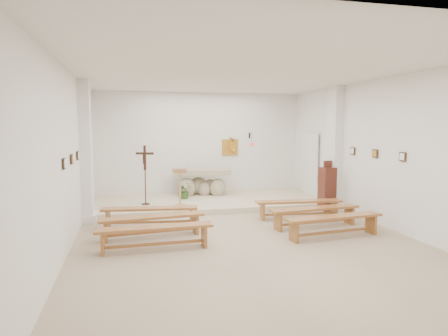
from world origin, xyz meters
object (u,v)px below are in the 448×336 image
object	(u,v)px
lectern	(180,187)
bench_right_front	(299,205)
crucifix_stand	(145,171)
bench_left_second	(152,221)
bench_right_third	(334,221)
bench_left_front	(150,212)
bench_left_third	(155,232)
bench_right_second	(315,212)
altar	(202,184)
donation_pedestal	(327,188)

from	to	relation	value
lectern	bench_right_front	bearing A→B (deg)	-17.17
crucifix_stand	bench_left_second	world-z (taller)	crucifix_stand
bench_left_second	bench_right_third	xyz separation A→B (m)	(3.79, -0.91, 0.00)
bench_left_front	bench_left_second	distance (m)	0.91
crucifix_stand	bench_left_third	xyz separation A→B (m)	(0.01, -3.85, -0.77)
bench_left_front	bench_right_second	xyz separation A→B (m)	(3.79, -0.91, 0.00)
lectern	crucifix_stand	distance (m)	1.14
bench_left_second	bench_left_third	bearing A→B (deg)	-96.53
lectern	bench_right_third	size ratio (longest dim) A/B	0.49
lectern	bench_right_front	xyz separation A→B (m)	(2.88, -1.53, -0.34)
bench_left_second	bench_right_third	size ratio (longest dim) A/B	1.00
bench_left_front	bench_right_third	bearing A→B (deg)	-17.90
bench_right_second	crucifix_stand	bearing A→B (deg)	136.68
bench_left_second	bench_left_third	world-z (taller)	same
altar	bench_left_third	size ratio (longest dim) A/B	0.83
altar	bench_right_front	xyz separation A→B (m)	(1.94, -3.25, -0.15)
bench_right_second	bench_left_third	distance (m)	3.90
altar	crucifix_stand	world-z (taller)	crucifix_stand
bench_right_second	bench_right_third	world-z (taller)	same
donation_pedestal	bench_right_second	distance (m)	2.10
bench_right_front	bench_right_second	world-z (taller)	same
altar	donation_pedestal	xyz separation A→B (m)	(3.15, -2.46, 0.12)
bench_left_second	bench_right_second	xyz separation A→B (m)	(3.79, 0.00, 0.00)
crucifix_stand	bench_left_front	world-z (taller)	crucifix_stand
donation_pedestal	bench_right_third	bearing A→B (deg)	-121.68
bench_right_front	bench_left_third	world-z (taller)	same
lectern	bench_right_third	bearing A→B (deg)	-38.44
bench_right_second	bench_right_third	distance (m)	0.91
bench_right_front	bench_right_second	distance (m)	0.91
bench_right_front	bench_left_second	world-z (taller)	same
bench_left_second	bench_left_third	distance (m)	0.91
altar	bench_left_front	size ratio (longest dim) A/B	0.82
altar	lectern	world-z (taller)	lectern
lectern	bench_left_third	xyz separation A→B (m)	(-0.91, -3.34, -0.34)
altar	bench_left_front	bearing A→B (deg)	-111.09
crucifix_stand	bench_left_front	size ratio (longest dim) A/B	0.75
altar	bench_right_front	size ratio (longest dim) A/B	0.82
bench_left_front	bench_right_front	bearing A→B (deg)	7.65
lectern	bench_left_front	bearing A→B (deg)	-109.90
bench_right_third	bench_right_front	bearing A→B (deg)	84.19
lectern	bench_left_third	bearing A→B (deg)	-94.41
donation_pedestal	bench_right_front	bearing A→B (deg)	-153.59
bench_right_front	bench_right_second	bearing A→B (deg)	-84.43
bench_left_third	bench_right_third	distance (m)	3.79
bench_left_second	bench_right_second	bearing A→B (deg)	-6.53
altar	bench_right_third	bearing A→B (deg)	-60.42
donation_pedestal	bench_left_third	size ratio (longest dim) A/B	0.63
bench_right_third	lectern	bearing A→B (deg)	124.98
altar	bench_left_front	world-z (taller)	altar
bench_left_second	bench_right_second	world-z (taller)	same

